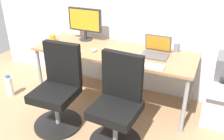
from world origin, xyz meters
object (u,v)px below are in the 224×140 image
at_px(desktop_monitor, 85,22).
at_px(coffee_mug, 53,38).
at_px(water_bottle_on_floor, 10,86).
at_px(office_chair_right, 118,106).
at_px(office_chair_left, 58,90).
at_px(open_laptop, 156,51).

height_order(desktop_monitor, coffee_mug, desktop_monitor).
xyz_separation_m(desktop_monitor, coffee_mug, (-0.37, -0.25, -0.20)).
relative_size(water_bottle_on_floor, coffee_mug, 3.37).
relative_size(office_chair_right, coffee_mug, 10.22).
height_order(office_chair_left, water_bottle_on_floor, office_chair_left).
bearing_deg(open_laptop, office_chair_left, -138.19).
bearing_deg(office_chair_right, open_laptop, 78.84).
bearing_deg(water_bottle_on_floor, open_laptop, 17.63).
distance_m(office_chair_right, water_bottle_on_floor, 1.71).
relative_size(office_chair_right, desktop_monitor, 1.96).
height_order(office_chair_left, coffee_mug, office_chair_left).
bearing_deg(office_chair_left, coffee_mug, 128.56).
relative_size(water_bottle_on_floor, desktop_monitor, 0.65).
height_order(water_bottle_on_floor, desktop_monitor, desktop_monitor).
relative_size(desktop_monitor, open_laptop, 1.55).
bearing_deg(coffee_mug, open_laptop, 4.55).
bearing_deg(open_laptop, desktop_monitor, 172.39).
bearing_deg(office_chair_left, desktop_monitor, 99.93).
distance_m(office_chair_left, open_laptop, 1.20).
bearing_deg(desktop_monitor, office_chair_right, -46.24).
bearing_deg(desktop_monitor, open_laptop, -7.61).
xyz_separation_m(water_bottle_on_floor, desktop_monitor, (0.81, 0.72, 0.80)).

